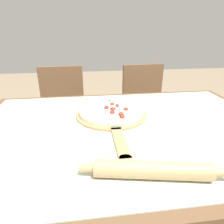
{
  "coord_description": "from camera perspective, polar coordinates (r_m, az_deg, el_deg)",
  "views": [
    {
      "loc": [
        -0.17,
        -0.79,
        1.19
      ],
      "look_at": [
        -0.05,
        0.11,
        0.8
      ],
      "focal_mm": 32.0,
      "sensor_mm": 36.0,
      "label": 1
    }
  ],
  "objects": [
    {
      "name": "dining_table",
      "position": [
        0.97,
        3.98,
        -9.69
      ],
      "size": [
        1.43,
        0.99,
        0.76
      ],
      "color": "brown",
      "rests_on": "ground_plane"
    },
    {
      "name": "rolling_pin",
      "position": [
        0.63,
        11.54,
        -15.93
      ],
      "size": [
        0.44,
        0.12,
        0.05
      ],
      "rotation": [
        0.0,
        0.0,
        -0.19
      ],
      "color": "tan",
      "rests_on": "towel_cloth"
    },
    {
      "name": "chair_right",
      "position": [
        1.89,
        9.27,
        1.64
      ],
      "size": [
        0.43,
        0.43,
        0.88
      ],
      "rotation": [
        0.0,
        0.0,
        0.08
      ],
      "color": "brown",
      "rests_on": "ground_plane"
    },
    {
      "name": "chair_left",
      "position": [
        1.83,
        -13.74,
        0.5
      ],
      "size": [
        0.42,
        0.42,
        0.88
      ],
      "rotation": [
        0.0,
        0.0,
        0.04
      ],
      "color": "brown",
      "rests_on": "ground_plane"
    },
    {
      "name": "pizza",
      "position": [
        1.02,
        -0.2,
        0.39
      ],
      "size": [
        0.33,
        0.33,
        0.03
      ],
      "color": "beige",
      "rests_on": "pizza_peel"
    },
    {
      "name": "towel_cloth",
      "position": [
        0.91,
        4.15,
        -4.33
      ],
      "size": [
        1.35,
        0.91,
        0.0
      ],
      "color": "silver",
      "rests_on": "dining_table"
    },
    {
      "name": "pizza_peel",
      "position": [
        1.0,
        -0.03,
        -1.19
      ],
      "size": [
        0.36,
        0.59,
        0.01
      ],
      "color": "tan",
      "rests_on": "towel_cloth"
    }
  ]
}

